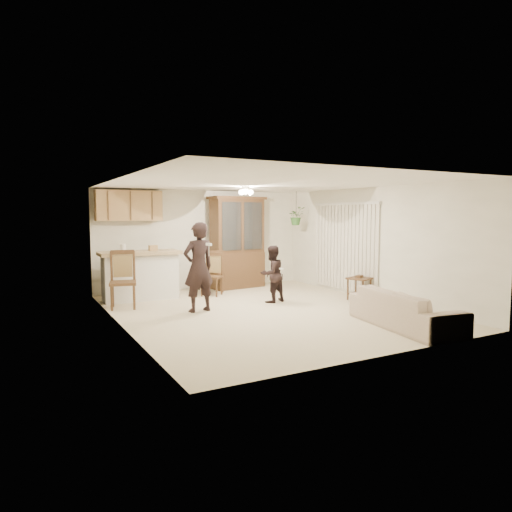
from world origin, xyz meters
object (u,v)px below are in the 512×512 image
chair_bar (123,292)px  child (272,271)px  chair_hutch_left (212,284)px  adult (198,266)px  sofa (405,306)px  china_hutch (237,243)px  side_table (359,288)px  chair_hutch_right (213,280)px

chair_bar → child: bearing=-3.0°
child → chair_hutch_left: size_ratio=1.36×
adult → chair_bar: bearing=-47.0°
sofa → chair_bar: chair_bar is taller
child → china_hutch: (0.22, 2.15, 0.48)m
adult → china_hutch: 3.01m
side_table → chair_bar: 5.07m
child → sofa: bearing=92.4°
chair_hutch_left → chair_bar: bearing=-124.7°
adult → chair_hutch_left: adult is taller
sofa → child: size_ratio=1.39×
sofa → china_hutch: china_hutch is taller
china_hutch → sofa: bearing=-88.9°
adult → chair_bar: 1.70m
adult → chair_hutch_right: (1.13, 1.97, -0.61)m
chair_hutch_right → sofa: bearing=110.0°
china_hutch → chair_hutch_left: 1.57m
sofa → china_hutch: 5.20m
adult → chair_bar: size_ratio=1.54×
chair_hutch_right → side_table: bearing=137.0°
adult → chair_hutch_right: bearing=-127.5°
child → side_table: 2.02m
sofa → chair_hutch_right: (-1.48, 4.79, -0.08)m
adult → china_hutch: bearing=-138.3°
china_hutch → child: bearing=-102.0°
adult → side_table: size_ratio=3.06×
sofa → child: (-0.87, 2.95, 0.31)m
adult → chair_hutch_left: (0.90, 1.50, -0.62)m
adult → child: 1.75m
side_table → chair_bar: (-4.82, 1.57, 0.07)m
side_table → chair_bar: chair_bar is taller
chair_hutch_left → sofa: bearing=-25.9°
china_hutch → chair_hutch_right: size_ratio=2.27×
sofa → child: child is taller
side_table → chair_hutch_right: chair_hutch_right is taller
adult → side_table: 3.68m
side_table → china_hutch: bearing=119.9°
adult → chair_hutch_left: size_ratio=1.81×
sofa → chair_bar: bearing=53.4°
child → chair_hutch_right: 1.98m
sofa → adult: (-2.60, 2.82, 0.53)m
adult → chair_hutch_right: 2.35m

